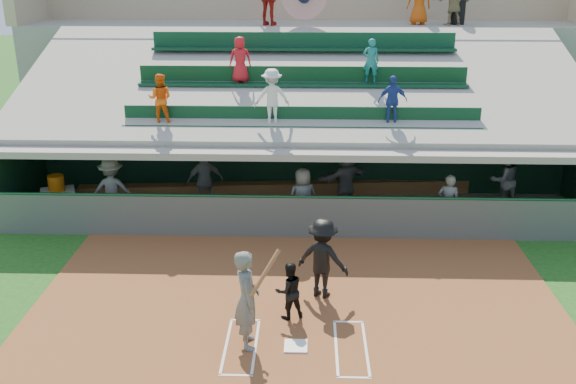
{
  "coord_description": "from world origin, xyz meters",
  "views": [
    {
      "loc": [
        0.19,
        -10.19,
        6.83
      ],
      "look_at": [
        -0.26,
        3.5,
        1.8
      ],
      "focal_mm": 40.0,
      "sensor_mm": 36.0,
      "label": 1
    }
  ],
  "objects_px": {
    "batter_at_plate": "(247,299)",
    "catcher": "(289,291)",
    "white_table": "(59,203)",
    "home_plate": "(296,346)",
    "trash_bin": "(457,12)",
    "water_cooler": "(56,183)"
  },
  "relations": [
    {
      "from": "catcher",
      "to": "water_cooler",
      "type": "bearing_deg",
      "value": -59.52
    },
    {
      "from": "batter_at_plate",
      "to": "trash_bin",
      "type": "xyz_separation_m",
      "value": [
        6.24,
        13.17,
        4.03
      ]
    },
    {
      "from": "batter_at_plate",
      "to": "catcher",
      "type": "relative_size",
      "value": 1.64
    },
    {
      "from": "catcher",
      "to": "white_table",
      "type": "distance_m",
      "value": 8.28
    },
    {
      "from": "batter_at_plate",
      "to": "white_table",
      "type": "bearing_deg",
      "value": 133.62
    },
    {
      "from": "batter_at_plate",
      "to": "catcher",
      "type": "height_order",
      "value": "batter_at_plate"
    },
    {
      "from": "white_table",
      "to": "home_plate",
      "type": "bearing_deg",
      "value": -64.09
    },
    {
      "from": "batter_at_plate",
      "to": "catcher",
      "type": "distance_m",
      "value": 1.3
    },
    {
      "from": "home_plate",
      "to": "white_table",
      "type": "distance_m",
      "value": 9.09
    },
    {
      "from": "catcher",
      "to": "trash_bin",
      "type": "bearing_deg",
      "value": -136.23
    },
    {
      "from": "water_cooler",
      "to": "trash_bin",
      "type": "relative_size",
      "value": 0.52
    },
    {
      "from": "home_plate",
      "to": "trash_bin",
      "type": "relative_size",
      "value": 0.52
    },
    {
      "from": "catcher",
      "to": "white_table",
      "type": "xyz_separation_m",
      "value": [
        -6.53,
        5.08,
        -0.18
      ]
    },
    {
      "from": "home_plate",
      "to": "catcher",
      "type": "distance_m",
      "value": 1.21
    },
    {
      "from": "batter_at_plate",
      "to": "white_table",
      "type": "distance_m",
      "value": 8.43
    },
    {
      "from": "catcher",
      "to": "white_table",
      "type": "bearing_deg",
      "value": -59.73
    },
    {
      "from": "white_table",
      "to": "water_cooler",
      "type": "distance_m",
      "value": 0.61
    },
    {
      "from": "batter_at_plate",
      "to": "catcher",
      "type": "bearing_deg",
      "value": 54.01
    },
    {
      "from": "batter_at_plate",
      "to": "white_table",
      "type": "xyz_separation_m",
      "value": [
        -5.8,
        6.09,
        -0.56
      ]
    },
    {
      "from": "home_plate",
      "to": "water_cooler",
      "type": "relative_size",
      "value": 1.0
    },
    {
      "from": "trash_bin",
      "to": "catcher",
      "type": "bearing_deg",
      "value": -114.39
    },
    {
      "from": "batter_at_plate",
      "to": "white_table",
      "type": "relative_size",
      "value": 2.19
    }
  ]
}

